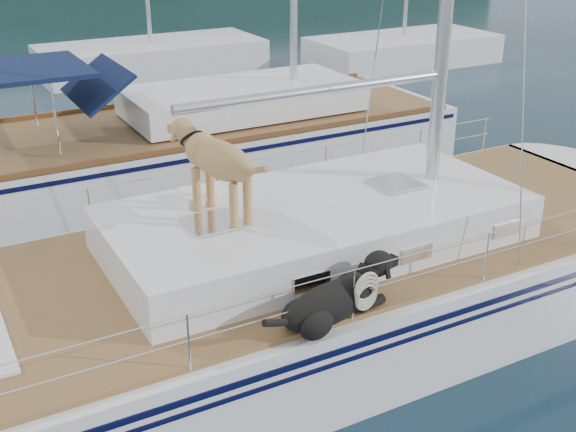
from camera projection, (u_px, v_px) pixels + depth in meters
ground at (261, 342)px, 9.32m from camera, size 120.00×120.00×0.00m
main_sailboat at (267, 295)px, 9.08m from camera, size 12.00×3.95×14.01m
neighbor_sailboat at (196, 144)px, 14.85m from camera, size 11.00×3.50×13.30m
bg_boat_center at (152, 58)px, 23.74m from camera, size 7.20×3.00×11.65m
bg_boat_east at (403, 51)px, 24.84m from camera, size 6.40×3.00×11.65m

